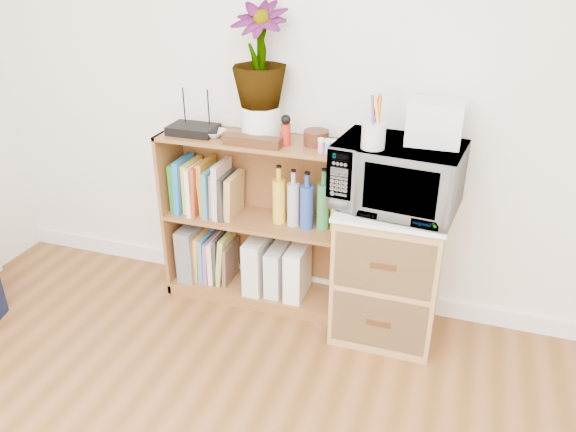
% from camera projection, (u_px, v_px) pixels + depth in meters
% --- Properties ---
extents(skirting_board, '(4.00, 0.02, 0.10)m').
position_uv_depth(skirting_board, '(322.00, 286.00, 3.26)').
color(skirting_board, white).
rests_on(skirting_board, ground).
extents(bookshelf, '(1.00, 0.30, 0.95)m').
position_uv_depth(bookshelf, '(255.00, 222.00, 3.05)').
color(bookshelf, brown).
rests_on(bookshelf, ground).
extents(wicker_unit, '(0.50, 0.45, 0.70)m').
position_uv_depth(wicker_unit, '(388.00, 272.00, 2.83)').
color(wicker_unit, '#9E7542').
rests_on(wicker_unit, ground).
extents(microwave, '(0.61, 0.44, 0.31)m').
position_uv_depth(microwave, '(397.00, 176.00, 2.59)').
color(microwave, white).
rests_on(microwave, wicker_unit).
extents(pen_cup, '(0.11, 0.11, 0.12)m').
position_uv_depth(pen_cup, '(373.00, 135.00, 2.44)').
color(pen_cup, silver).
rests_on(pen_cup, microwave).
extents(small_appliance, '(0.24, 0.20, 0.19)m').
position_uv_depth(small_appliance, '(435.00, 123.00, 2.49)').
color(small_appliance, silver).
rests_on(small_appliance, microwave).
extents(router, '(0.25, 0.17, 0.04)m').
position_uv_depth(router, '(193.00, 129.00, 2.91)').
color(router, black).
rests_on(router, bookshelf).
extents(white_bowl, '(0.13, 0.13, 0.03)m').
position_uv_depth(white_bowl, '(212.00, 133.00, 2.87)').
color(white_bowl, silver).
rests_on(white_bowl, bookshelf).
extents(plant_pot, '(0.20, 0.20, 0.17)m').
position_uv_depth(plant_pot, '(261.00, 122.00, 2.81)').
color(plant_pot, white).
rests_on(plant_pot, bookshelf).
extents(potted_plant, '(0.27, 0.27, 0.49)m').
position_uv_depth(potted_plant, '(259.00, 56.00, 2.67)').
color(potted_plant, '#2C7032').
rests_on(potted_plant, plant_pot).
extents(trinket_box, '(0.29, 0.07, 0.05)m').
position_uv_depth(trinket_box, '(252.00, 141.00, 2.74)').
color(trinket_box, '#34180E').
rests_on(trinket_box, bookshelf).
extents(kokeshi_doll, '(0.05, 0.05, 0.11)m').
position_uv_depth(kokeshi_doll, '(286.00, 135.00, 2.73)').
color(kokeshi_doll, '#9E2013').
rests_on(kokeshi_doll, bookshelf).
extents(wooden_bowl, '(0.12, 0.12, 0.07)m').
position_uv_depth(wooden_bowl, '(316.00, 138.00, 2.74)').
color(wooden_bowl, '#33180D').
rests_on(wooden_bowl, bookshelf).
extents(paint_jars, '(0.11, 0.04, 0.06)m').
position_uv_depth(paint_jars, '(328.00, 148.00, 2.64)').
color(paint_jars, pink).
rests_on(paint_jars, bookshelf).
extents(file_box, '(0.10, 0.26, 0.32)m').
position_uv_depth(file_box, '(193.00, 250.00, 3.27)').
color(file_box, slate).
rests_on(file_box, bookshelf).
extents(magazine_holder_left, '(0.10, 0.25, 0.31)m').
position_uv_depth(magazine_holder_left, '(258.00, 263.00, 3.15)').
color(magazine_holder_left, silver).
rests_on(magazine_holder_left, bookshelf).
extents(magazine_holder_mid, '(0.09, 0.22, 0.27)m').
position_uv_depth(magazine_holder_mid, '(277.00, 269.00, 3.13)').
color(magazine_holder_mid, silver).
rests_on(magazine_holder_mid, bookshelf).
extents(magazine_holder_right, '(0.09, 0.24, 0.30)m').
position_uv_depth(magazine_holder_right, '(298.00, 271.00, 3.09)').
color(magazine_holder_right, white).
rests_on(magazine_holder_right, bookshelf).
extents(cookbooks, '(0.37, 0.20, 0.31)m').
position_uv_depth(cookbooks, '(206.00, 188.00, 3.06)').
color(cookbooks, '#1C6B22').
rests_on(cookbooks, bookshelf).
extents(liquor_bottles, '(0.39, 0.07, 0.32)m').
position_uv_depth(liquor_bottles, '(309.00, 200.00, 2.89)').
color(liquor_bottles, gold).
rests_on(liquor_bottles, bookshelf).
extents(lower_books, '(0.21, 0.19, 0.30)m').
position_uv_depth(lower_books, '(216.00, 257.00, 3.24)').
color(lower_books, orange).
rests_on(lower_books, bookshelf).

